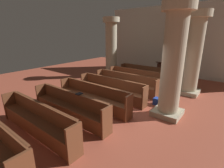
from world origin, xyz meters
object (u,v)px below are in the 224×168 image
(hymn_book, at_px, (79,94))
(pew_row_1, at_px, (137,77))
(pew_row_2, at_px, (125,82))
(pew_row_3, at_px, (111,88))
(pillar_aisle_side, at_px, (193,53))
(kneeler_box_blue, at_px, (158,101))
(pew_row_6, at_px, (37,119))
(pew_row_0, at_px, (146,73))
(pew_row_4, at_px, (93,95))
(pillar_aisle_rear, at_px, (173,61))
(pillar_far_side, at_px, (111,47))
(pew_row_5, at_px, (69,105))
(lectern, at_px, (160,71))

(hymn_book, bearing_deg, pew_row_1, 94.15)
(pew_row_2, xyz_separation_m, pew_row_3, (0.00, -1.13, 0.00))
(pillar_aisle_side, distance_m, kneeler_box_blue, 2.85)
(pew_row_6, bearing_deg, pew_row_2, 90.00)
(pew_row_0, relative_size, pew_row_4, 1.00)
(pew_row_2, height_order, pillar_aisle_rear, pillar_aisle_rear)
(pillar_aisle_side, relative_size, pillar_far_side, 1.00)
(pew_row_5, relative_size, pillar_aisle_rear, 0.90)
(pew_row_2, bearing_deg, pillar_far_side, 140.49)
(pew_row_1, bearing_deg, pew_row_3, -90.00)
(pew_row_4, relative_size, hymn_book, 16.31)
(lectern, bearing_deg, pillar_far_side, -155.02)
(pew_row_2, distance_m, pew_row_3, 1.13)
(pew_row_2, distance_m, pew_row_4, 2.26)
(pew_row_4, relative_size, kneeler_box_blue, 9.08)
(pew_row_5, bearing_deg, pillar_aisle_rear, 42.03)
(pillar_aisle_side, distance_m, lectern, 3.12)
(pew_row_0, distance_m, pillar_far_side, 2.87)
(pew_row_5, xyz_separation_m, hymn_book, (0.31, 0.19, 0.43))
(pew_row_5, height_order, pillar_aisle_side, pillar_aisle_side)
(pew_row_0, xyz_separation_m, pew_row_2, (0.00, -2.26, 0.00))
(pew_row_3, bearing_deg, pillar_aisle_rear, 0.34)
(pew_row_4, xyz_separation_m, pillar_aisle_rear, (2.52, 1.14, 1.44))
(pew_row_2, height_order, pew_row_6, same)
(pew_row_5, height_order, pew_row_6, same)
(pew_row_0, relative_size, lectern, 3.08)
(pew_row_6, distance_m, lectern, 7.88)
(pew_row_2, bearing_deg, pew_row_4, -90.00)
(pew_row_3, distance_m, pew_row_5, 2.26)
(pew_row_3, distance_m, kneeler_box_blue, 2.05)
(pew_row_0, xyz_separation_m, pillar_aisle_side, (2.52, -0.61, 1.44))
(pillar_aisle_rear, height_order, kneeler_box_blue, pillar_aisle_rear)
(pillar_aisle_side, bearing_deg, pillar_aisle_rear, -90.00)
(pew_row_2, distance_m, pillar_aisle_rear, 3.11)
(pew_row_5, bearing_deg, pew_row_3, 90.00)
(pew_row_3, distance_m, lectern, 4.50)
(pew_row_1, bearing_deg, pew_row_2, -90.00)
(pew_row_4, height_order, hymn_book, hymn_book)
(pew_row_1, distance_m, pew_row_4, 3.38)
(pew_row_4, distance_m, pillar_aisle_side, 4.86)
(pew_row_3, relative_size, hymn_book, 16.31)
(pew_row_3, xyz_separation_m, pillar_aisle_side, (2.52, 2.78, 1.44))
(pew_row_4, height_order, lectern, lectern)
(pew_row_1, height_order, pillar_aisle_side, pillar_aisle_side)
(pillar_aisle_side, distance_m, pillar_far_side, 5.00)
(lectern, bearing_deg, pillar_aisle_side, -38.54)
(pew_row_2, height_order, pillar_aisle_side, pillar_aisle_side)
(pew_row_4, bearing_deg, pillar_aisle_rear, 24.40)
(kneeler_box_blue, bearing_deg, hymn_book, -120.84)
(pew_row_3, bearing_deg, pew_row_6, -90.00)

